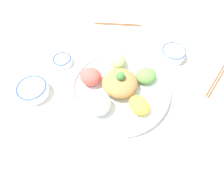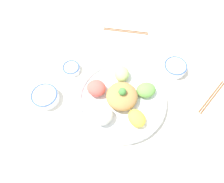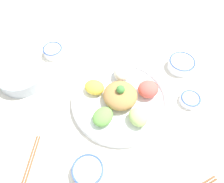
# 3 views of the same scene
# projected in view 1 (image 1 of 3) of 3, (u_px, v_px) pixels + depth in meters

# --- Properties ---
(ground_plane) EXTENTS (2.40, 2.40, 0.00)m
(ground_plane) POSITION_uv_depth(u_px,v_px,m) (118.00, 88.00, 0.76)
(ground_plane) COLOR silver
(salad_platter) EXTENTS (0.40, 0.40, 0.11)m
(salad_platter) POSITION_uv_depth(u_px,v_px,m) (118.00, 87.00, 0.73)
(salad_platter) COLOR white
(salad_platter) RESTS_ON ground_plane
(rice_bowl_blue) EXTENTS (0.12, 0.12, 0.05)m
(rice_bowl_blue) POSITION_uv_depth(u_px,v_px,m) (33.00, 90.00, 0.73)
(rice_bowl_blue) COLOR white
(rice_bowl_blue) RESTS_ON ground_plane
(sauce_bowl_dark) EXTENTS (0.11, 0.11, 0.04)m
(sauce_bowl_dark) POSITION_uv_depth(u_px,v_px,m) (173.00, 53.00, 0.83)
(sauce_bowl_dark) COLOR white
(sauce_bowl_dark) RESTS_ON ground_plane
(rice_bowl_plain) EXTENTS (0.08, 0.08, 0.03)m
(rice_bowl_plain) POSITION_uv_depth(u_px,v_px,m) (62.00, 60.00, 0.82)
(rice_bowl_plain) COLOR white
(rice_bowl_plain) RESTS_ON ground_plane
(chopsticks_pair_near) EXTENTS (0.18, 0.14, 0.01)m
(chopsticks_pair_near) POSITION_uv_depth(u_px,v_px,m) (217.00, 80.00, 0.78)
(chopsticks_pair_near) COLOR brown
(chopsticks_pair_near) RESTS_ON ground_plane
(chopsticks_pair_far) EXTENTS (0.23, 0.09, 0.01)m
(chopsticks_pair_far) POSITION_uv_depth(u_px,v_px,m) (118.00, 24.00, 0.98)
(chopsticks_pair_far) COLOR brown
(chopsticks_pair_far) RESTS_ON ground_plane
(serving_spoon_main) EXTENTS (0.13, 0.05, 0.01)m
(serving_spoon_main) POSITION_uv_depth(u_px,v_px,m) (54.00, 43.00, 0.90)
(serving_spoon_main) COLOR beige
(serving_spoon_main) RESTS_ON ground_plane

